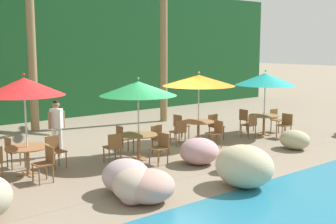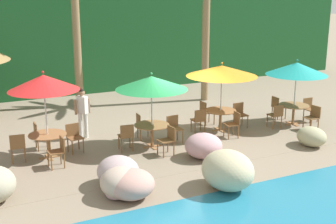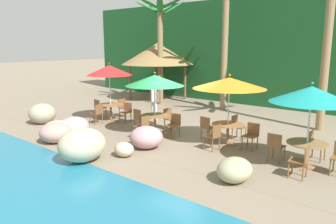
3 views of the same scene
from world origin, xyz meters
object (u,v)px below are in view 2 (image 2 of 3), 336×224
at_px(chair_green_right, 168,138).
at_px(chair_orange_left, 199,119).
at_px(chair_green_left, 126,135).
at_px(umbrella_orange, 222,71).
at_px(umbrella_red, 44,83).
at_px(chair_teal_seaward, 309,108).
at_px(chair_red_left, 18,146).
at_px(umbrella_green, 151,83).
at_px(chair_orange_right, 234,123).
at_px(waiter_in_white, 82,110).
at_px(chair_red_seaward, 74,136).
at_px(chair_red_right, 59,150).
at_px(dining_table_orange, 220,114).
at_px(chair_orange_seaward, 240,113).
at_px(umbrella_teal, 297,69).
at_px(dining_table_teal, 294,108).
at_px(chair_green_seaward, 174,127).
at_px(chair_teal_inland, 277,106).
at_px(chair_green_inland, 142,124).
at_px(chair_teal_right, 313,116).
at_px(chair_red_inland, 39,134).
at_px(dining_table_green, 152,128).
at_px(dining_table_red, 48,138).
at_px(chair_teal_left, 276,114).
at_px(chair_orange_inland, 205,111).

distance_m(chair_green_right, chair_orange_left, 2.31).
relative_size(chair_green_left, umbrella_orange, 0.35).
relative_size(umbrella_red, chair_teal_seaward, 3.00).
distance_m(chair_red_left, umbrella_green, 4.31).
relative_size(chair_orange_right, waiter_in_white, 0.51).
height_order(chair_red_seaward, umbrella_green, umbrella_green).
relative_size(chair_red_right, dining_table_orange, 0.79).
bearing_deg(chair_teal_seaward, chair_orange_seaward, 169.59).
distance_m(chair_green_left, umbrella_teal, 6.71).
xyz_separation_m(chair_red_left, dining_table_teal, (9.66, -0.49, 0.10)).
xyz_separation_m(chair_red_right, chair_green_seaward, (3.85, 0.51, 0.00)).
distance_m(chair_orange_left, chair_teal_inland, 3.61).
bearing_deg(chair_red_right, chair_green_left, 10.04).
relative_size(chair_green_seaward, chair_teal_seaward, 1.00).
bearing_deg(chair_green_inland, waiter_in_white, 150.65).
bearing_deg(chair_teal_right, umbrella_green, 171.64).
xyz_separation_m(chair_red_inland, chair_green_left, (2.37, -1.31, 0.00)).
bearing_deg(dining_table_green, umbrella_red, 171.53).
bearing_deg(dining_table_teal, chair_red_right, -177.61).
xyz_separation_m(chair_red_inland, chair_orange_seaward, (6.94, -0.72, 0.00)).
height_order(dining_table_red, chair_teal_inland, chair_teal_inland).
height_order(umbrella_orange, umbrella_teal, umbrella_orange).
distance_m(dining_table_red, umbrella_orange, 6.19).
distance_m(dining_table_green, chair_teal_right, 5.89).
xyz_separation_m(umbrella_green, chair_green_inland, (0.01, 0.85, -1.56)).
distance_m(dining_table_red, chair_green_inland, 3.17).
height_order(umbrella_red, dining_table_red, umbrella_red).
distance_m(chair_green_seaward, umbrella_teal, 5.07).
bearing_deg(chair_teal_right, waiter_in_white, 160.46).
relative_size(chair_red_seaward, dining_table_teal, 0.79).
bearing_deg(dining_table_orange, umbrella_green, -169.35).
bearing_deg(chair_red_seaward, chair_teal_left, -6.08).
distance_m(chair_red_right, chair_green_left, 2.19).
height_order(chair_orange_left, chair_teal_inland, same).
bearing_deg(dining_table_orange, chair_orange_inland, 96.86).
distance_m(umbrella_green, dining_table_green, 1.46).
bearing_deg(chair_orange_right, umbrella_green, 173.71).
distance_m(chair_orange_inland, chair_orange_left, 1.13).
height_order(chair_green_seaward, chair_teal_left, same).
bearing_deg(dining_table_red, chair_green_right, -21.59).
height_order(chair_red_right, chair_green_left, same).
height_order(dining_table_orange, chair_teal_inland, chair_teal_inland).
distance_m(umbrella_red, chair_teal_left, 8.17).
relative_size(umbrella_orange, chair_orange_inland, 2.82).
bearing_deg(chair_teal_seaward, umbrella_red, 177.73).
height_order(chair_green_right, chair_orange_inland, same).
bearing_deg(chair_red_seaward, dining_table_red, -166.46).
bearing_deg(chair_red_seaward, chair_orange_seaward, -0.65).
bearing_deg(dining_table_green, chair_red_left, 173.21).
height_order(dining_table_green, chair_orange_inland, chair_orange_inland).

